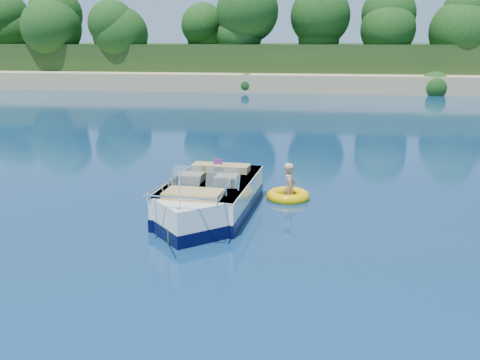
{
  "coord_description": "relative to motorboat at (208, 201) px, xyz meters",
  "views": [
    {
      "loc": [
        0.31,
        -11.42,
        4.28
      ],
      "look_at": [
        -1.81,
        1.59,
        0.85
      ],
      "focal_mm": 40.0,
      "sensor_mm": 36.0,
      "label": 1
    }
  ],
  "objects": [
    {
      "name": "tow_tube",
      "position": [
        1.89,
        1.8,
        -0.29
      ],
      "size": [
        1.34,
        1.34,
        0.32
      ],
      "rotation": [
        0.0,
        0.0,
        -0.13
      ],
      "color": "#F4BA02",
      "rests_on": "ground"
    },
    {
      "name": "motorboat",
      "position": [
        0.0,
        0.0,
        0.0
      ],
      "size": [
        2.22,
        5.7,
        1.89
      ],
      "rotation": [
        0.0,
        0.0,
        -0.05
      ],
      "color": "white",
      "rests_on": "ground"
    },
    {
      "name": "treeline",
      "position": [
        2.6,
        39.85,
        5.18
      ],
      "size": [
        150.0,
        7.12,
        8.19
      ],
      "color": "black",
      "rests_on": "ground"
    },
    {
      "name": "ground",
      "position": [
        2.56,
        -1.17,
        -0.37
      ],
      "size": [
        160.0,
        160.0,
        0.0
      ],
      "primitive_type": "plane",
      "color": "#091A3F",
      "rests_on": "ground"
    },
    {
      "name": "boy",
      "position": [
        1.93,
        1.79,
        -0.37
      ],
      "size": [
        0.44,
        0.83,
        1.56
      ],
      "primitive_type": "imported",
      "rotation": [
        0.0,
        -0.17,
        1.68
      ],
      "color": "tan",
      "rests_on": "ground"
    },
    {
      "name": "shoreline",
      "position": [
        2.56,
        62.61,
        0.61
      ],
      "size": [
        170.0,
        59.0,
        6.0
      ],
      "color": "tan",
      "rests_on": "ground"
    }
  ]
}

